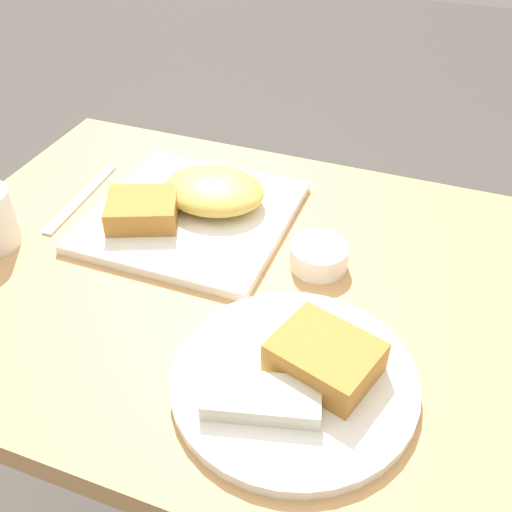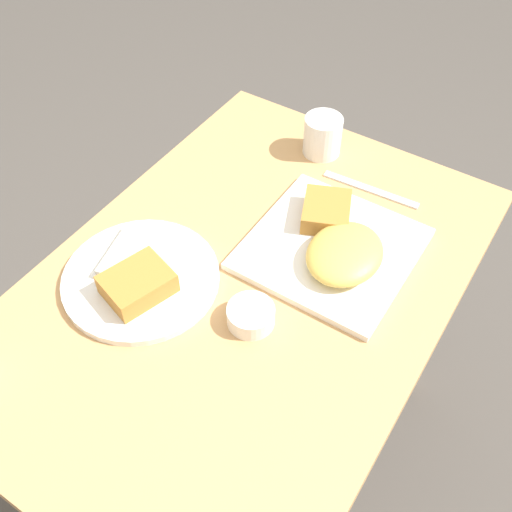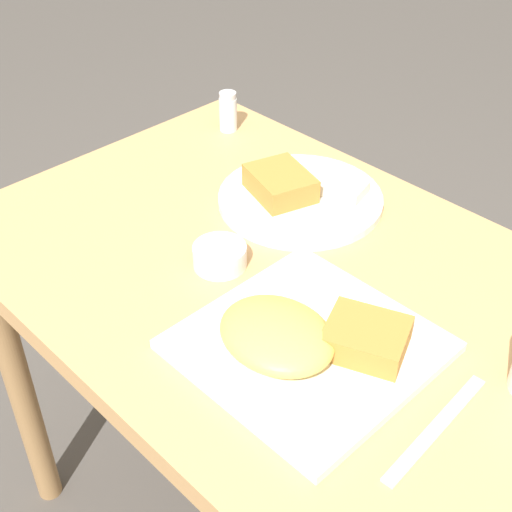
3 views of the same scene
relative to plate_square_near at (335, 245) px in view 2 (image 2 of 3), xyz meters
The scene contains 7 objects.
ground_plane 0.77m from the plate_square_near, 144.60° to the left, with size 8.00×8.00×0.00m, color #4C4742.
dining_table 0.21m from the plate_square_near, 144.60° to the left, with size 0.97×0.66×0.72m.
plate_square_near is the anchor object (origin of this frame).
plate_oval_far 0.35m from the plate_square_near, 134.23° to the left, with size 0.27×0.27×0.05m.
sauce_ramekin 0.21m from the plate_square_near, 167.88° to the left, with size 0.08×0.08×0.03m.
butter_knife 0.19m from the plate_square_near, ahead, with size 0.03×0.20×0.00m.
coffee_mug 0.29m from the plate_square_near, 33.55° to the left, with size 0.08×0.08×0.08m.
Camera 2 is at (-0.54, -0.37, 1.54)m, focal length 42.00 mm.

